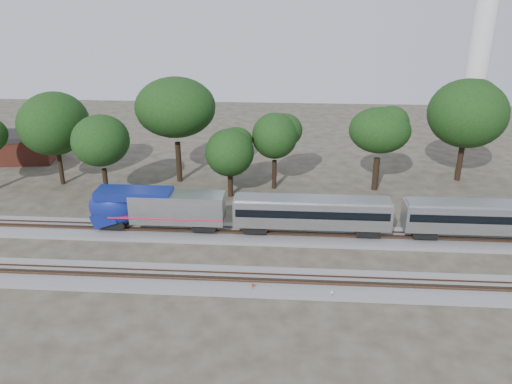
% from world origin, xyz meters
% --- Properties ---
extents(ground, '(160.00, 160.00, 0.00)m').
position_xyz_m(ground, '(0.00, 0.00, 0.00)').
color(ground, '#383328').
rests_on(ground, ground).
extents(track_far, '(160.00, 5.00, 0.73)m').
position_xyz_m(track_far, '(0.00, 6.00, 0.21)').
color(track_far, slate).
rests_on(track_far, ground).
extents(track_near, '(160.00, 5.00, 0.73)m').
position_xyz_m(track_near, '(0.00, -4.00, 0.21)').
color(track_near, slate).
rests_on(track_near, ground).
extents(switch_stand_red, '(0.28, 0.10, 0.88)m').
position_xyz_m(switch_stand_red, '(4.58, -5.49, 0.56)').
color(switch_stand_red, '#512D19').
rests_on(switch_stand_red, ground).
extents(switch_stand_white, '(0.28, 0.08, 0.88)m').
position_xyz_m(switch_stand_white, '(11.77, -6.19, 0.56)').
color(switch_stand_white, '#512D19').
rests_on(switch_stand_white, ground).
extents(switch_lever, '(0.51, 0.31, 0.30)m').
position_xyz_m(switch_lever, '(6.08, -5.81, 0.15)').
color(switch_lever, '#512D19').
rests_on(switch_lever, ground).
extents(brick_building, '(10.54, 8.18, 4.61)m').
position_xyz_m(brick_building, '(-35.56, 30.75, 2.33)').
color(brick_building, brown).
rests_on(brick_building, ground).
extents(tree_1, '(9.06, 9.06, 12.77)m').
position_xyz_m(tree_1, '(-24.95, 20.68, 8.90)').
color(tree_1, black).
rests_on(tree_1, ground).
extents(tree_2, '(8.40, 8.40, 11.85)m').
position_xyz_m(tree_2, '(-16.34, 14.99, 8.25)').
color(tree_2, black).
rests_on(tree_2, ground).
extents(tree_3, '(11.09, 11.09, 15.64)m').
position_xyz_m(tree_3, '(-8.32, 23.01, 10.90)').
color(tree_3, black).
rests_on(tree_3, ground).
extents(tree_4, '(6.29, 6.29, 8.87)m').
position_xyz_m(tree_4, '(-0.19, 17.71, 6.16)').
color(tree_4, black).
rests_on(tree_4, ground).
extents(tree_5, '(7.76, 7.76, 10.93)m').
position_xyz_m(tree_5, '(5.61, 21.08, 7.61)').
color(tree_5, black).
rests_on(tree_5, ground).
extents(tree_6, '(8.69, 8.69, 12.25)m').
position_xyz_m(tree_6, '(19.69, 21.50, 8.53)').
color(tree_6, black).
rests_on(tree_6, ground).
extents(tree_7, '(10.12, 10.12, 14.26)m').
position_xyz_m(tree_7, '(32.48, 26.23, 9.94)').
color(tree_7, black).
rests_on(tree_7, ground).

